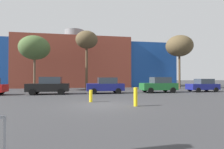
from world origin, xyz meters
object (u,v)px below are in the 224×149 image
at_px(bare_tree_0, 35,48).
at_px(bollard_yellow_0, 136,97).
at_px(bare_tree_2, 87,41).
at_px(parked_car_4, 203,85).
at_px(parked_car_1, 49,86).
at_px(bollard_yellow_1, 91,96).
at_px(parked_car_2, 106,85).
at_px(bare_tree_1, 179,46).
at_px(parked_car_3, 159,85).

distance_m(bare_tree_0, bollard_yellow_0, 18.77).
bearing_deg(bare_tree_2, parked_car_4, -24.43).
height_order(parked_car_1, bollard_yellow_1, parked_car_1).
xyz_separation_m(parked_car_2, bare_tree_1, (13.40, 6.56, 6.18)).
distance_m(parked_car_1, parked_car_4, 18.96).
relative_size(parked_car_1, bare_tree_2, 0.49).
relative_size(bare_tree_2, bollard_yellow_0, 7.50).
xyz_separation_m(parked_car_3, bare_tree_1, (6.79, 6.56, 6.16)).
xyz_separation_m(parked_car_4, bare_tree_1, (0.71, 6.56, 6.27)).
distance_m(bare_tree_1, bollard_yellow_0, 21.48).
bearing_deg(parked_car_3, bare_tree_1, -135.99).
xyz_separation_m(parked_car_2, parked_car_4, (12.69, 0.00, -0.09)).
bearing_deg(bollard_yellow_0, parked_car_4, 37.78).
bearing_deg(parked_car_2, bollard_yellow_0, 93.49).
bearing_deg(parked_car_4, parked_car_2, 0.00).
distance_m(bollard_yellow_0, bollard_yellow_1, 3.65).
bearing_deg(parked_car_2, bare_tree_2, -73.57).
relative_size(parked_car_2, bare_tree_1, 0.48).
xyz_separation_m(parked_car_4, bare_tree_2, (-14.65, 6.66, 6.64)).
xyz_separation_m(parked_car_4, bollard_yellow_1, (-14.81, -6.93, -0.38)).
xyz_separation_m(parked_car_2, bollard_yellow_1, (-2.12, -6.93, -0.47)).
bearing_deg(bollard_yellow_1, parked_car_3, 38.45).
bearing_deg(bare_tree_0, bare_tree_2, 7.39).
bearing_deg(parked_car_1, bare_tree_0, -63.01).
height_order(bare_tree_0, bollard_yellow_1, bare_tree_0).
bearing_deg(parked_car_4, bollard_yellow_1, 25.07).
distance_m(parked_car_4, bare_tree_0, 23.19).
xyz_separation_m(bare_tree_2, bollard_yellow_0, (2.54, -16.05, -6.87)).
bearing_deg(parked_car_1, parked_car_2, 180.00).
distance_m(parked_car_2, parked_car_4, 12.69).
bearing_deg(parked_car_3, parked_car_4, 180.00).
relative_size(bare_tree_0, bollard_yellow_0, 6.43).
height_order(bare_tree_1, bollard_yellow_1, bare_tree_1).
bearing_deg(parked_car_2, parked_car_3, -180.00).
xyz_separation_m(parked_car_1, parked_car_2, (6.27, -0.00, -0.03)).
distance_m(parked_car_3, bare_tree_1, 11.28).
height_order(bare_tree_1, bare_tree_2, bare_tree_2).
height_order(parked_car_1, bare_tree_2, bare_tree_2).
xyz_separation_m(parked_car_1, parked_car_3, (12.88, 0.00, -0.01)).
bearing_deg(parked_car_4, bare_tree_1, -96.19).
relative_size(bare_tree_1, bollard_yellow_1, 9.87).
bearing_deg(bollard_yellow_1, bare_tree_0, 119.19).
distance_m(parked_car_1, bollard_yellow_0, 11.63).
bearing_deg(bare_tree_0, bollard_yellow_1, -60.81).
height_order(parked_car_1, parked_car_3, parked_car_1).
height_order(bare_tree_2, bollard_yellow_0, bare_tree_2).
relative_size(bare_tree_0, bollard_yellow_1, 8.51).
distance_m(parked_car_3, bollard_yellow_0, 11.17).
xyz_separation_m(parked_car_2, bare_tree_0, (-9.18, 5.72, 5.06)).
bearing_deg(bare_tree_1, bollard_yellow_0, -128.80).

